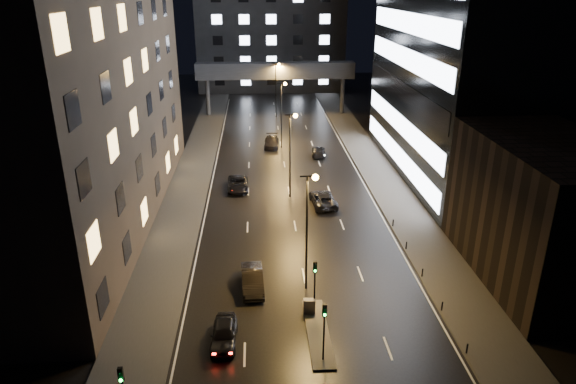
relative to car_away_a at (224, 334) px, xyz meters
The scene contains 22 objects.
ground 39.14m from the car_away_a, 80.51° to the left, with size 160.00×160.00×0.00m, color black.
sidewalk_left 34.15m from the car_away_a, 100.20° to the left, with size 5.00×110.00×0.15m, color #383533.
sidewalk_right 38.58m from the car_away_a, 60.57° to the left, with size 5.00×110.00×0.15m, color #383533.
building_left 33.75m from the car_away_a, 125.38° to the left, with size 15.00×48.00×40.00m, color #2D2319.
building_right_low 28.02m from the car_away_a, 16.03° to the left, with size 10.00×18.00×12.00m, color black.
building_far 97.53m from the car_away_a, 86.18° to the left, with size 34.00×14.00×25.00m, color #333335.
skybridge 69.32m from the car_away_a, 84.63° to the left, with size 30.00×3.00×10.00m.
median_island 6.81m from the car_away_a, ahead, with size 1.60×8.00×0.15m, color #383533.
traffic_signal_near 7.79m from the car_away_a, 24.60° to the left, with size 0.28×0.34×4.40m.
traffic_signal_far 7.54m from the car_away_a, 19.62° to the right, with size 0.28×0.34×4.40m.
bollard_row 17.42m from the car_away_a, 17.03° to the left, with size 0.12×25.12×0.90m.
streetlight_near 10.97m from the car_away_a, 44.94° to the left, with size 1.45×0.50×10.15m.
streetlight_mid_a 28.01m from the car_away_a, 76.04° to the left, with size 1.45×0.50×10.15m.
streetlight_mid_b 47.42m from the car_away_a, 81.92° to the left, with size 1.45×0.50×10.15m.
streetlight_far 67.17m from the car_away_a, 84.33° to the left, with size 1.45×0.50×10.15m.
car_away_a is the anchor object (origin of this frame).
car_away_b 7.15m from the car_away_a, 73.76° to the left, with size 1.75×5.01×1.65m, color black.
car_away_c 29.32m from the car_away_a, 89.63° to the left, with size 2.48×5.37×1.49m, color black.
car_away_d 47.47m from the car_away_a, 84.01° to the left, with size 2.20×5.42×1.57m, color black.
car_toward_a 25.89m from the car_away_a, 67.11° to the left, with size 2.56×5.55×1.54m, color black.
car_toward_b 43.86m from the car_away_a, 74.47° to the left, with size 1.93×4.75×1.38m, color black.
utility_cabinet 7.00m from the car_away_a, 24.77° to the left, with size 0.89×0.48×1.19m, color #474749.
Camera 1 is at (-3.82, -28.61, 23.60)m, focal length 32.00 mm.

